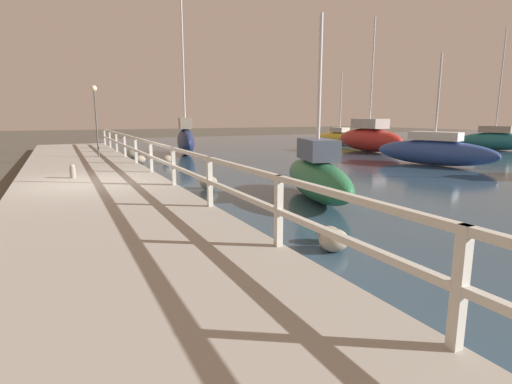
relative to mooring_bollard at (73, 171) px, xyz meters
name	(u,v)px	position (x,y,z in m)	size (l,w,h in m)	color
ground_plane	(94,194)	(0.48, -1.18, -0.55)	(120.00, 120.00, 0.00)	#4C473D
dock_walkway	(93,188)	(0.48, -1.18, -0.38)	(4.18, 36.00, 0.34)	#9E998E
railing	(161,155)	(2.47, -1.18, 0.51)	(0.10, 32.50, 1.05)	beige
boulder_near_dock	(334,240)	(3.66, -8.31, -0.36)	(0.51, 0.46, 0.38)	gray
boulder_far_strip	(132,154)	(3.15, 8.57, -0.32)	(0.62, 0.56, 0.47)	#666056
boulder_upstream	(208,182)	(3.73, -1.91, -0.34)	(0.56, 0.50, 0.42)	gray
boulder_mid_strip	(329,235)	(3.86, -7.91, -0.40)	(0.41, 0.37, 0.31)	gray
boulder_water_edge	(140,159)	(3.09, 5.96, -0.36)	(0.52, 0.47, 0.39)	gray
boulder_downstream	(168,160)	(4.25, 5.28, -0.35)	(0.53, 0.48, 0.40)	gray
mooring_bollard	(73,171)	(0.00, 0.00, 0.00)	(0.18, 0.18, 0.43)	gray
dock_lamp	(95,104)	(1.33, 6.65, 2.23)	(0.27, 0.27, 3.26)	#514C47
sailboat_red	(369,138)	(17.39, 6.26, 0.31)	(1.87, 5.81, 8.12)	red
sailboat_green	(317,176)	(5.85, -4.66, 0.09)	(2.35, 4.64, 4.75)	#236B42
sailboat_navy	(186,139)	(6.31, 9.24, 0.34)	(1.90, 4.77, 8.46)	#192347
sailboat_blue	(434,151)	(15.06, -0.66, 0.10)	(2.60, 5.61, 4.95)	#2D4C9E
sailboat_yellow	(339,137)	(19.97, 12.54, -0.01)	(1.68, 5.18, 5.54)	gold
sailboat_teal	(494,140)	(25.70, 3.48, 0.14)	(2.39, 4.51, 7.71)	#1E707A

